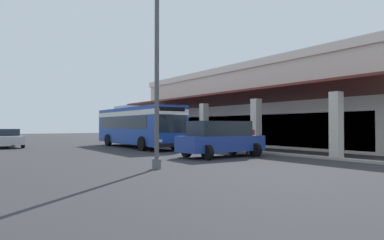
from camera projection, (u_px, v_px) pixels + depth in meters
ground at (263, 146)px, 28.52m from camera, size 120.00×120.00×0.00m
curb_strip at (193, 146)px, 27.59m from camera, size 35.95×0.50×0.12m
plaza_building at (274, 107)px, 33.13m from camera, size 30.26×14.59×7.08m
transit_bus at (137, 124)px, 27.04m from camera, size 11.26×2.98×3.34m
parked_sedan_silver at (5, 138)px, 26.82m from camera, size 4.55×2.29×1.47m
parked_suv_blue at (221, 139)px, 18.67m from camera, size 2.79×4.85×1.97m
pedestrian at (250, 138)px, 20.60m from camera, size 0.39×0.66×1.71m
potted_palm at (181, 136)px, 31.23m from camera, size 1.99×1.57×2.88m
lot_light_pole at (157, 67)px, 13.63m from camera, size 0.60×0.60×7.56m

